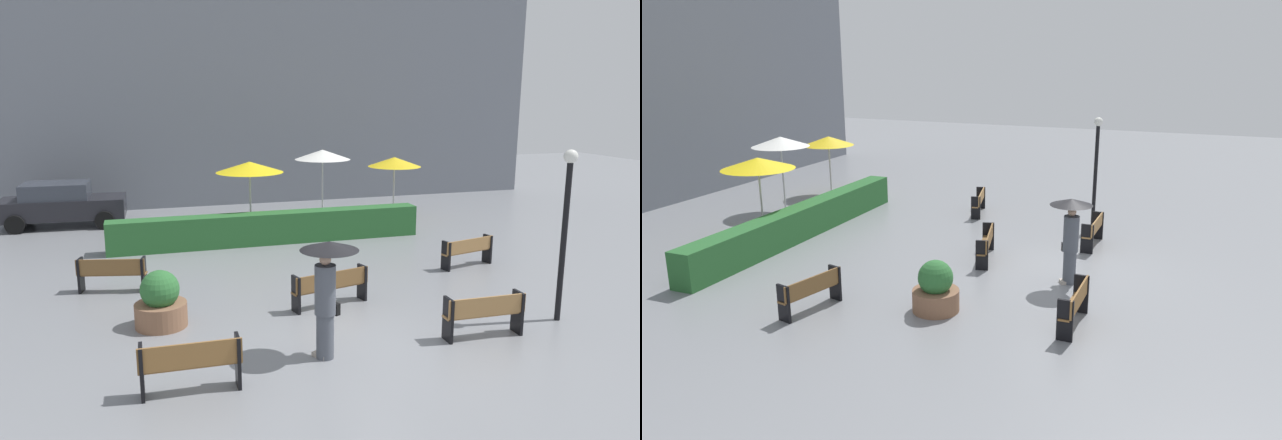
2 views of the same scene
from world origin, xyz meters
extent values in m
plane|color=gray|center=(0.00, 0.00, 0.00)|extent=(60.00, 60.00, 0.00)
cube|color=brown|center=(0.29, 2.42, 0.42)|extent=(1.85, 0.66, 0.04)
cube|color=brown|center=(0.32, 2.29, 0.63)|extent=(1.80, 0.47, 0.38)
cube|color=black|center=(-0.55, 2.20, 0.41)|extent=(0.14, 0.34, 0.82)
cube|color=black|center=(1.13, 2.61, 0.41)|extent=(0.14, 0.34, 0.82)
cube|color=#9E7242|center=(4.83, 4.29, 0.42)|extent=(1.65, 0.59, 0.04)
cube|color=#9E7242|center=(4.86, 4.16, 0.62)|extent=(1.60, 0.42, 0.35)
cube|color=black|center=(4.10, 4.10, 0.40)|extent=(0.13, 0.33, 0.80)
cube|color=black|center=(5.57, 4.45, 0.40)|extent=(0.13, 0.33, 0.80)
cube|color=#9E7242|center=(2.61, -0.11, 0.46)|extent=(1.64, 0.29, 0.04)
cube|color=#9E7242|center=(2.60, -0.26, 0.67)|extent=(1.64, 0.07, 0.38)
cube|color=black|center=(1.85, -0.12, 0.43)|extent=(0.07, 0.36, 0.86)
cube|color=black|center=(3.36, -0.15, 0.43)|extent=(0.07, 0.36, 0.86)
cube|color=brown|center=(-4.38, 4.89, 0.43)|extent=(1.62, 0.62, 0.04)
cube|color=brown|center=(-4.41, 4.75, 0.64)|extent=(1.57, 0.42, 0.38)
cube|color=black|center=(-5.10, 5.04, 0.42)|extent=(0.14, 0.36, 0.83)
cube|color=black|center=(-3.67, 4.69, 0.42)|extent=(0.14, 0.36, 0.83)
cube|color=olive|center=(-3.04, -0.72, 0.46)|extent=(1.62, 0.26, 0.04)
cube|color=olive|center=(-3.04, -0.86, 0.68)|extent=(1.62, 0.07, 0.40)
cube|color=black|center=(-3.79, -0.73, 0.44)|extent=(0.07, 0.33, 0.88)
cube|color=black|center=(-2.29, -0.75, 0.44)|extent=(0.07, 0.33, 0.88)
cylinder|color=#4C515B|center=(-0.63, -0.14, 0.42)|extent=(0.32, 0.32, 0.83)
cube|color=#B2A599|center=(-0.65, -0.09, 0.04)|extent=(0.38, 0.40, 0.08)
cylinder|color=#4C515B|center=(-0.63, -0.14, 1.28)|extent=(0.38, 0.38, 0.90)
sphere|color=tan|center=(-0.63, -0.14, 1.84)|extent=(0.21, 0.21, 0.21)
cube|color=black|center=(-0.44, -0.02, 0.88)|extent=(0.22, 0.29, 0.22)
cylinder|color=black|center=(-0.54, -0.10, 1.62)|extent=(0.02, 0.02, 0.90)
cone|color=black|center=(-0.54, -0.10, 2.07)|extent=(1.05, 1.05, 0.16)
cylinder|color=brown|center=(-3.37, 2.27, 0.25)|extent=(1.06, 1.06, 0.49)
sphere|color=#2D6B33|center=(-3.37, 2.27, 0.78)|extent=(0.79, 0.79, 0.79)
cylinder|color=black|center=(4.60, 0.20, 1.66)|extent=(0.12, 0.12, 3.32)
sphere|color=white|center=(4.60, 0.20, 3.44)|extent=(0.28, 0.28, 0.28)
cylinder|color=silver|center=(-0.15, 9.58, 1.15)|extent=(0.06, 0.06, 2.30)
cone|color=yellow|center=(-0.15, 9.58, 2.30)|extent=(2.21, 2.21, 0.35)
cylinder|color=silver|center=(2.77, 10.98, 1.24)|extent=(0.06, 0.06, 2.48)
cone|color=white|center=(2.77, 10.98, 2.48)|extent=(2.01, 2.01, 0.35)
cylinder|color=silver|center=(5.53, 10.83, 1.07)|extent=(0.06, 0.06, 2.14)
cone|color=yellow|center=(5.53, 10.83, 2.14)|extent=(1.97, 1.97, 0.35)
cube|color=#28602D|center=(0.23, 8.40, 0.49)|extent=(9.81, 0.70, 0.98)
cube|color=slate|center=(0.00, 16.00, 5.34)|extent=(28.00, 1.20, 10.67)
cube|color=black|center=(-6.25, 12.94, 0.67)|extent=(4.27, 1.93, 0.70)
cube|color=#333842|center=(-6.45, 12.95, 1.29)|extent=(2.27, 1.70, 0.55)
cylinder|color=black|center=(-4.78, 13.76, 0.32)|extent=(0.65, 0.25, 0.64)
cylinder|color=black|center=(-4.86, 12.01, 0.32)|extent=(0.65, 0.25, 0.64)
cylinder|color=black|center=(-7.63, 13.88, 0.32)|extent=(0.65, 0.25, 0.64)
cylinder|color=black|center=(-7.71, 12.13, 0.32)|extent=(0.65, 0.25, 0.64)
camera|label=1|loc=(-3.67, -9.80, 4.70)|focal=33.88mm
camera|label=2|loc=(-15.00, -2.96, 5.67)|focal=34.58mm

